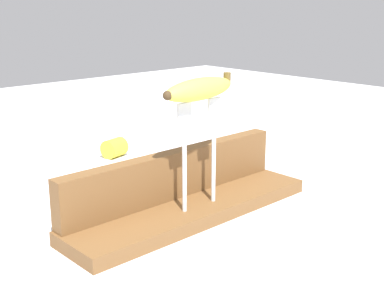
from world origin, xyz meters
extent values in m
plane|color=silver|center=(0.00, 0.00, 0.00)|extent=(3.00, 3.00, 0.00)
cube|color=brown|center=(0.00, 0.00, 0.01)|extent=(0.45, 0.11, 0.02)
cube|color=brown|center=(0.00, 0.04, 0.06)|extent=(0.44, 0.03, 0.08)
cylinder|color=silver|center=(-0.03, -0.02, 0.09)|extent=(0.01, 0.01, 0.14)
cube|color=silver|center=(-0.03, -0.02, 0.18)|extent=(0.03, 0.00, 0.04)
cylinder|color=silver|center=(0.03, -0.02, 0.09)|extent=(0.01, 0.01, 0.14)
cube|color=silver|center=(0.03, -0.02, 0.18)|extent=(0.03, 0.00, 0.04)
ellipsoid|color=#DBD147|center=(0.00, -0.02, 0.21)|extent=(0.16, 0.06, 0.03)
cylinder|color=brown|center=(0.07, -0.01, 0.22)|extent=(0.01, 0.01, 0.02)
sphere|color=#3F2D19|center=(-0.07, -0.03, 0.21)|extent=(0.01, 0.01, 0.01)
cylinder|color=yellow|center=(0.10, 0.37, 0.02)|extent=(0.06, 0.05, 0.04)
cylinder|color=beige|center=(0.13, 0.37, 0.02)|extent=(0.01, 0.04, 0.04)
camera|label=1|loc=(-0.55, -0.59, 0.34)|focal=48.87mm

